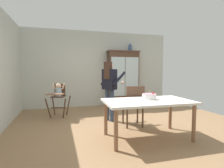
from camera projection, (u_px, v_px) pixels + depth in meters
ground_plane at (124, 127)px, 4.11m from camera, size 6.24×6.24×0.00m
wall_back at (99, 69)px, 6.51m from camera, size 5.32×0.06×2.70m
china_cabinet at (123, 78)px, 6.53m from camera, size 1.17×0.48×2.01m
ceramic_vase at (130, 48)px, 6.52m from camera, size 0.13×0.13×0.27m
high_chair_with_toddler at (58, 94)px, 4.98m from camera, size 0.72×0.80×0.95m
adult_person at (110, 84)px, 4.56m from camera, size 0.67×0.66×1.53m
dining_table at (148, 105)px, 3.41m from camera, size 1.70×1.00×0.74m
birthday_cake at (149, 96)px, 3.54m from camera, size 0.28×0.28×0.19m
dining_chair_far_side at (134, 103)px, 4.08m from camera, size 0.48×0.48×0.96m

